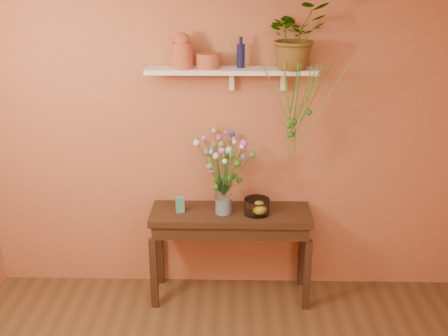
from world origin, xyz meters
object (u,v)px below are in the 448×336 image
Objects in this scene: blue_bottle at (241,55)px; glass_bowl at (257,207)px; spider_plant at (296,35)px; bouquet at (224,157)px; terracotta_jug at (182,51)px; glass_vase at (223,200)px; sideboard at (231,224)px.

blue_bottle is 1.11× the size of glass_bowl.
spider_plant is 1.06m from bouquet.
glass_bowl is at bearing -158.23° from spider_plant.
bouquet is at bearing -177.92° from glass_bowl.
terracotta_jug is 1.28× the size of glass_bowl.
blue_bottle is 1.14m from glass_vase.
terracotta_jug is 1.20m from glass_vase.
bouquet reaches higher than glass_bowl.
glass_vase is 1.32× the size of glass_bowl.
spider_plant reaches higher than glass_vase.
terracotta_jug is at bearing 159.40° from bouquet.
blue_bottle is 0.43m from spider_plant.
blue_bottle reaches higher than bouquet.
bouquet is (0.31, -0.12, -0.79)m from terracotta_jug.
terracotta_jug reaches higher than sideboard.
bouquet is (-0.06, -0.04, 0.60)m from sideboard.
glass_bowl is at bearing -0.15° from glass_vase.
spider_plant is 2.37× the size of glass_bowl.
bouquet is 0.50m from glass_bowl.
sideboard is 4.90× the size of terracotta_jug.
blue_bottle is at bearing 5.61° from terracotta_jug.
glass_vase is (-0.13, -0.15, -1.12)m from blue_bottle.
glass_vase is at bearing -19.05° from terracotta_jug.
terracotta_jug is 0.85m from spider_plant.
spider_plant reaches higher than sideboard.
blue_bottle is at bearing 51.77° from bouquet.
sideboard is 2.65× the size of spider_plant.
spider_plant reaches higher than terracotta_jug.
glass_vase reaches higher than sideboard.
spider_plant is (0.84, -0.00, 0.12)m from terracotta_jug.
spider_plant is 1.39m from glass_vase.
spider_plant reaches higher than blue_bottle.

